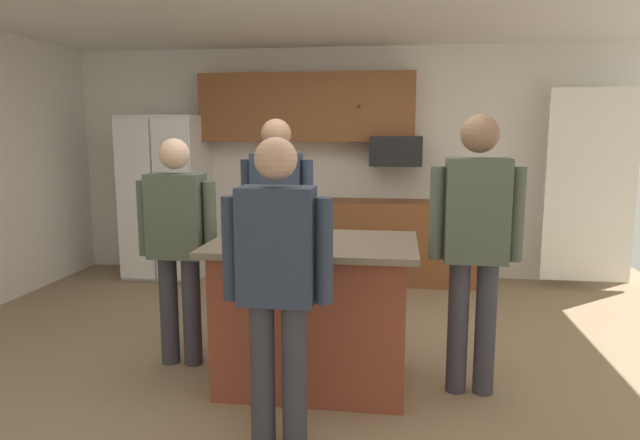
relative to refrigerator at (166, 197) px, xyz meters
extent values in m
plane|color=#937A5B|center=(2.00, -2.38, -0.92)|extent=(7.04, 7.04, 0.00)
cube|color=white|center=(2.00, 0.42, 0.38)|extent=(6.40, 0.10, 2.60)
cube|color=white|center=(4.60, 0.02, 0.18)|extent=(0.90, 0.06, 2.00)
cube|color=brown|center=(1.60, 0.22, 1.01)|extent=(2.40, 0.35, 0.75)
sphere|color=#4C3823|center=(2.20, 0.03, 1.01)|extent=(0.04, 0.04, 0.04)
cube|color=brown|center=(2.60, 0.10, -0.47)|extent=(1.80, 0.60, 0.90)
sphere|color=#4C3823|center=(3.05, -0.22, -0.47)|extent=(0.04, 0.04, 0.04)
cube|color=white|center=(0.00, 0.02, 0.00)|extent=(0.86, 0.70, 1.84)
cube|color=white|center=(-0.21, -0.35, 0.00)|extent=(0.40, 0.04, 1.76)
cube|color=white|center=(0.21, -0.35, 0.00)|extent=(0.40, 0.04, 1.76)
cylinder|color=#B2B2B7|center=(0.00, -0.38, 0.09)|extent=(0.02, 0.02, 0.35)
cube|color=black|center=(2.60, 0.12, 0.53)|extent=(0.56, 0.40, 0.32)
cube|color=brown|center=(2.10, -2.59, -0.46)|extent=(1.19, 0.77, 0.92)
cube|color=#756651|center=(2.10, -2.59, 0.02)|extent=(1.33, 0.91, 0.04)
cylinder|color=#383842|center=(3.03, -2.60, -0.49)|extent=(0.13, 0.13, 0.86)
cylinder|color=#383842|center=(3.20, -2.60, -0.49)|extent=(0.13, 0.13, 0.86)
cube|color=#4C5647|center=(3.11, -2.60, 0.26)|extent=(0.38, 0.22, 0.64)
sphere|color=#8C664C|center=(3.11, -2.60, 0.73)|extent=(0.23, 0.23, 0.23)
cylinder|color=#4C5647|center=(2.87, -2.60, 0.24)|extent=(0.09, 0.09, 0.58)
cylinder|color=#4C5647|center=(3.35, -2.60, 0.24)|extent=(0.09, 0.09, 0.58)
cylinder|color=#383842|center=(1.95, -3.39, -0.52)|extent=(0.13, 0.13, 0.79)
cylinder|color=#383842|center=(2.12, -3.39, -0.52)|extent=(0.13, 0.13, 0.79)
cube|color=#2D384C|center=(2.04, -3.39, 0.17)|extent=(0.38, 0.22, 0.59)
sphere|color=tan|center=(2.04, -3.39, 0.61)|extent=(0.21, 0.21, 0.21)
cylinder|color=#2D384C|center=(1.80, -3.39, 0.15)|extent=(0.09, 0.09, 0.53)
cylinder|color=#2D384C|center=(2.28, -3.39, 0.15)|extent=(0.09, 0.09, 0.53)
cylinder|color=#383842|center=(1.03, -2.42, -0.53)|extent=(0.13, 0.13, 0.78)
cylinder|color=#383842|center=(1.20, -2.42, -0.53)|extent=(0.13, 0.13, 0.78)
cube|color=#4C5647|center=(1.11, -2.42, 0.16)|extent=(0.38, 0.22, 0.59)
sphere|color=beige|center=(1.11, -2.42, 0.59)|extent=(0.21, 0.21, 0.21)
cylinder|color=#4C5647|center=(0.87, -2.42, 0.14)|extent=(0.09, 0.09, 0.53)
cylinder|color=#4C5647|center=(1.35, -2.42, 0.14)|extent=(0.09, 0.09, 0.53)
cylinder|color=#383842|center=(1.62, -1.85, -0.49)|extent=(0.13, 0.13, 0.85)
cylinder|color=#383842|center=(1.79, -1.85, -0.49)|extent=(0.13, 0.13, 0.85)
cube|color=#2D384C|center=(1.70, -1.85, 0.26)|extent=(0.38, 0.22, 0.64)
sphere|color=tan|center=(1.70, -1.85, 0.72)|extent=(0.23, 0.23, 0.23)
cylinder|color=#2D384C|center=(1.46, -1.85, 0.24)|extent=(0.09, 0.09, 0.58)
cylinder|color=#2D384C|center=(1.94, -1.85, 0.24)|extent=(0.09, 0.09, 0.58)
cylinder|color=white|center=(1.85, -2.46, 0.09)|extent=(0.08, 0.08, 0.11)
torus|color=white|center=(1.91, -2.46, 0.10)|extent=(0.06, 0.01, 0.06)
cylinder|color=black|center=(1.98, -2.87, 0.12)|extent=(0.06, 0.06, 0.15)
cylinder|color=black|center=(2.09, -2.30, 0.11)|extent=(0.07, 0.07, 0.14)
camera|label=1|loc=(2.64, -6.11, 0.74)|focal=31.60mm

